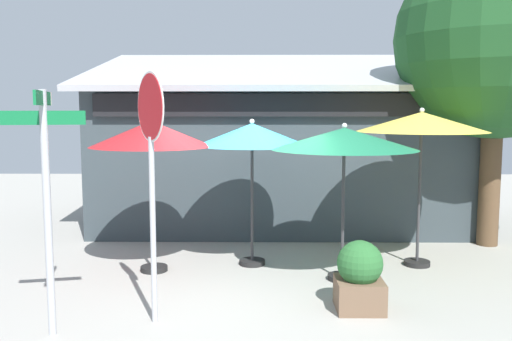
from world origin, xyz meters
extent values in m
cube|color=#9E9B93|center=(0.00, 0.00, -0.05)|extent=(28.00, 28.00, 0.10)
cube|color=#333D42|center=(0.74, 4.72, 1.53)|extent=(7.96, 4.22, 3.07)
cube|color=#B7BABF|center=(0.74, 4.57, 3.53)|extent=(8.46, 4.84, 1.12)
cube|color=black|center=(0.74, 2.56, 2.72)|extent=(7.36, 0.16, 0.44)
cylinder|color=#A8AAB2|center=(-2.15, -1.89, 1.43)|extent=(0.09, 0.09, 2.87)
cube|color=#116B38|center=(-2.15, -1.89, 2.77)|extent=(0.22, 0.90, 0.16)
cube|color=#116B38|center=(-2.15, -1.89, 2.55)|extent=(0.90, 0.22, 0.16)
cube|color=white|center=(-2.25, -1.41, 2.77)|extent=(0.05, 0.07, 0.16)
cylinder|color=#A8AAB2|center=(-1.01, -1.49, 1.16)|extent=(0.07, 0.07, 2.31)
cylinder|color=white|center=(-1.01, -1.49, 2.67)|extent=(0.46, 0.72, 0.85)
cylinder|color=red|center=(-1.01, -1.49, 2.67)|extent=(0.45, 0.69, 0.80)
cylinder|color=black|center=(-1.45, 0.65, 0.04)|extent=(0.44, 0.44, 0.08)
cylinder|color=#333335|center=(-1.45, 0.65, 1.05)|extent=(0.05, 0.05, 2.09)
cone|color=#B21E23|center=(-1.45, 0.65, 2.25)|extent=(1.97, 1.97, 0.41)
sphere|color=silver|center=(-1.45, 0.65, 2.49)|extent=(0.08, 0.08, 0.08)
cylinder|color=black|center=(0.16, 1.05, 0.04)|extent=(0.44, 0.44, 0.08)
cylinder|color=#333335|center=(0.16, 1.05, 1.04)|extent=(0.05, 0.05, 2.08)
cone|color=#2D99BC|center=(0.16, 1.05, 2.22)|extent=(1.91, 1.91, 0.37)
sphere|color=silver|center=(0.16, 1.05, 2.44)|extent=(0.08, 0.08, 0.08)
cylinder|color=black|center=(1.57, 0.22, 0.04)|extent=(0.44, 0.44, 0.08)
cylinder|color=#333335|center=(1.57, 0.22, 1.04)|extent=(0.05, 0.05, 2.08)
cone|color=#1E724C|center=(1.57, 0.22, 2.20)|extent=(2.23, 2.23, 0.33)
sphere|color=silver|center=(1.57, 0.22, 2.39)|extent=(0.08, 0.08, 0.08)
cylinder|color=black|center=(2.96, 1.02, 0.04)|extent=(0.44, 0.44, 0.08)
cylinder|color=#333335|center=(2.96, 1.02, 1.16)|extent=(0.05, 0.05, 2.32)
cone|color=#EAD14C|center=(2.96, 1.02, 2.43)|extent=(2.16, 2.16, 0.33)
sphere|color=silver|center=(2.96, 1.02, 2.63)|extent=(0.08, 0.08, 0.08)
cylinder|color=brown|center=(4.73, 2.46, 1.27)|extent=(0.39, 0.39, 2.54)
sphere|color=#1E4C23|center=(4.73, 2.46, 3.96)|extent=(3.79, 3.79, 3.79)
cube|color=brown|center=(1.62, -1.05, 0.20)|extent=(0.62, 0.62, 0.41)
sphere|color=#28602D|center=(1.62, -1.05, 0.63)|extent=(0.61, 0.61, 0.61)
camera|label=1|loc=(0.33, -8.08, 2.66)|focal=38.48mm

